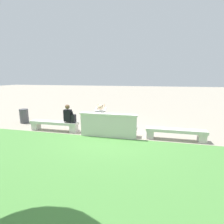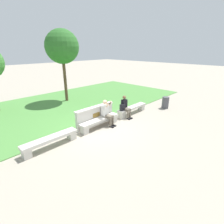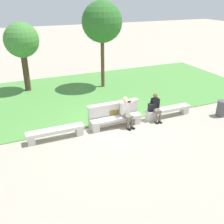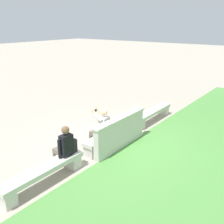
{
  "view_description": "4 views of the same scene",
  "coord_description": "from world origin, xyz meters",
  "px_view_note": "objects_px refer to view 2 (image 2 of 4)",
  "views": [
    {
      "loc": [
        -1.7,
        6.93,
        2.45
      ],
      "look_at": [
        -0.03,
        -0.23,
        0.96
      ],
      "focal_mm": 28.0,
      "sensor_mm": 36.0,
      "label": 1
    },
    {
      "loc": [
        -5.36,
        -5.99,
        3.75
      ],
      "look_at": [
        0.57,
        -0.3,
        0.73
      ],
      "focal_mm": 28.0,
      "sensor_mm": 36.0,
      "label": 2
    },
    {
      "loc": [
        -4.18,
        -9.23,
        5.32
      ],
      "look_at": [
        -0.48,
        -0.62,
        1.05
      ],
      "focal_mm": 42.0,
      "sensor_mm": 36.0,
      "label": 3
    },
    {
      "loc": [
        5.93,
        4.49,
        3.66
      ],
      "look_at": [
        -0.36,
        -0.25,
        0.94
      ],
      "focal_mm": 42.0,
      "sensor_mm": 36.0,
      "label": 4
    }
  ],
  "objects_px": {
    "person_distant": "(125,106)",
    "bench_main": "(51,140)",
    "person_photographer": "(107,112)",
    "backpack": "(123,107)",
    "bench_mid": "(132,109)",
    "bench_near": "(100,121)",
    "tree_left_background": "(62,47)",
    "trash_bin": "(165,103)"
  },
  "relations": [
    {
      "from": "person_distant",
      "to": "bench_main",
      "type": "bearing_deg",
      "value": 179.17
    },
    {
      "from": "person_photographer",
      "to": "person_distant",
      "type": "relative_size",
      "value": 1.05
    },
    {
      "from": "person_photographer",
      "to": "backpack",
      "type": "height_order",
      "value": "person_photographer"
    },
    {
      "from": "bench_main",
      "to": "bench_mid",
      "type": "height_order",
      "value": "same"
    },
    {
      "from": "bench_near",
      "to": "bench_main",
      "type": "bearing_deg",
      "value": 180.0
    },
    {
      "from": "bench_main",
      "to": "tree_left_background",
      "type": "relative_size",
      "value": 0.46
    },
    {
      "from": "bench_main",
      "to": "backpack",
      "type": "relative_size",
      "value": 5.35
    },
    {
      "from": "bench_main",
      "to": "backpack",
      "type": "distance_m",
      "value": 4.37
    },
    {
      "from": "bench_main",
      "to": "trash_bin",
      "type": "xyz_separation_m",
      "value": [
        7.64,
        -0.92,
        0.07
      ]
    },
    {
      "from": "person_photographer",
      "to": "backpack",
      "type": "xyz_separation_m",
      "value": [
        1.3,
        0.06,
        -0.11
      ]
    },
    {
      "from": "person_photographer",
      "to": "person_distant",
      "type": "distance_m",
      "value": 1.48
    },
    {
      "from": "tree_left_background",
      "to": "trash_bin",
      "type": "relative_size",
      "value": 6.65
    },
    {
      "from": "bench_near",
      "to": "person_photographer",
      "type": "distance_m",
      "value": 0.61
    },
    {
      "from": "bench_main",
      "to": "person_distant",
      "type": "height_order",
      "value": "person_distant"
    },
    {
      "from": "bench_main",
      "to": "bench_near",
      "type": "relative_size",
      "value": 1.0
    },
    {
      "from": "bench_mid",
      "to": "person_photographer",
      "type": "height_order",
      "value": "person_photographer"
    },
    {
      "from": "backpack",
      "to": "tree_left_background",
      "type": "height_order",
      "value": "tree_left_background"
    },
    {
      "from": "bench_mid",
      "to": "tree_left_background",
      "type": "xyz_separation_m",
      "value": [
        -1.21,
        5.24,
        3.51
      ]
    },
    {
      "from": "backpack",
      "to": "trash_bin",
      "type": "relative_size",
      "value": 0.57
    },
    {
      "from": "bench_main",
      "to": "bench_near",
      "type": "height_order",
      "value": "same"
    },
    {
      "from": "tree_left_background",
      "to": "person_photographer",
      "type": "bearing_deg",
      "value": -100.71
    },
    {
      "from": "bench_main",
      "to": "bench_near",
      "type": "distance_m",
      "value": 2.64
    },
    {
      "from": "bench_mid",
      "to": "backpack",
      "type": "distance_m",
      "value": 0.97
    },
    {
      "from": "bench_main",
      "to": "bench_mid",
      "type": "relative_size",
      "value": 1.0
    },
    {
      "from": "bench_mid",
      "to": "bench_near",
      "type": "bearing_deg",
      "value": 180.0
    },
    {
      "from": "bench_main",
      "to": "person_photographer",
      "type": "relative_size",
      "value": 1.73
    },
    {
      "from": "bench_main",
      "to": "tree_left_background",
      "type": "height_order",
      "value": "tree_left_background"
    },
    {
      "from": "backpack",
      "to": "bench_main",
      "type": "bearing_deg",
      "value": 179.77
    },
    {
      "from": "bench_near",
      "to": "backpack",
      "type": "height_order",
      "value": "backpack"
    },
    {
      "from": "bench_mid",
      "to": "trash_bin",
      "type": "height_order",
      "value": "trash_bin"
    },
    {
      "from": "bench_main",
      "to": "trash_bin",
      "type": "height_order",
      "value": "trash_bin"
    },
    {
      "from": "bench_near",
      "to": "bench_mid",
      "type": "xyz_separation_m",
      "value": [
        2.64,
        0.0,
        0.0
      ]
    },
    {
      "from": "bench_near",
      "to": "trash_bin",
      "type": "distance_m",
      "value": 5.09
    },
    {
      "from": "bench_mid",
      "to": "person_photographer",
      "type": "relative_size",
      "value": 1.73
    },
    {
      "from": "bench_mid",
      "to": "person_photographer",
      "type": "xyz_separation_m",
      "value": [
        -2.21,
        -0.08,
        0.43
      ]
    },
    {
      "from": "bench_main",
      "to": "person_photographer",
      "type": "bearing_deg",
      "value": -1.44
    },
    {
      "from": "person_distant",
      "to": "backpack",
      "type": "distance_m",
      "value": 0.2
    },
    {
      "from": "bench_mid",
      "to": "person_photographer",
      "type": "bearing_deg",
      "value": -178.01
    },
    {
      "from": "person_distant",
      "to": "trash_bin",
      "type": "bearing_deg",
      "value": -15.43
    },
    {
      "from": "person_distant",
      "to": "backpack",
      "type": "height_order",
      "value": "person_distant"
    },
    {
      "from": "bench_near",
      "to": "person_distant",
      "type": "relative_size",
      "value": 1.82
    },
    {
      "from": "bench_near",
      "to": "person_distant",
      "type": "distance_m",
      "value": 1.94
    }
  ]
}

